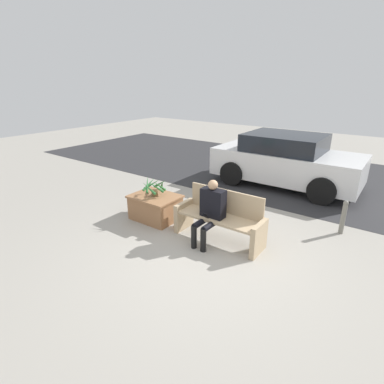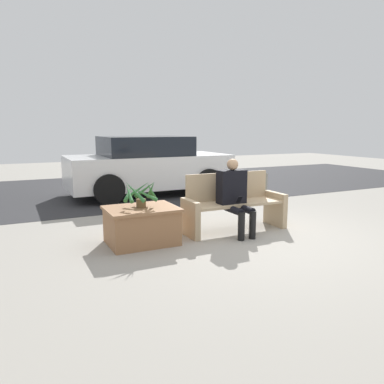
{
  "view_description": "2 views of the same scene",
  "coord_description": "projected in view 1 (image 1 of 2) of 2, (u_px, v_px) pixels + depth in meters",
  "views": [
    {
      "loc": [
        2.39,
        -3.77,
        2.81
      ],
      "look_at": [
        -0.74,
        0.55,
        0.83
      ],
      "focal_mm": 28.0,
      "sensor_mm": 36.0,
      "label": 1
    },
    {
      "loc": [
        -3.33,
        -4.47,
        1.64
      ],
      "look_at": [
        -0.89,
        0.58,
        0.69
      ],
      "focal_mm": 35.0,
      "sensor_mm": 36.0,
      "label": 2
    }
  ],
  "objects": [
    {
      "name": "ground_plane",
      "position": [
        208.0,
        255.0,
        5.15
      ],
      "size": [
        30.0,
        30.0,
        0.0
      ],
      "primitive_type": "plane",
      "color": "#9E998E"
    },
    {
      "name": "road_surface",
      "position": [
        305.0,
        176.0,
        9.39
      ],
      "size": [
        20.0,
        6.0,
        0.01
      ],
      "primitive_type": "cube",
      "color": "#2D2D30",
      "rests_on": "ground_plane"
    },
    {
      "name": "bench",
      "position": [
        220.0,
        218.0,
        5.54
      ],
      "size": [
        1.7,
        0.54,
        0.93
      ],
      "color": "tan",
      "rests_on": "ground_plane"
    },
    {
      "name": "person_seated",
      "position": [
        210.0,
        209.0,
        5.37
      ],
      "size": [
        0.44,
        0.62,
        1.18
      ],
      "color": "black",
      "rests_on": "ground_plane"
    },
    {
      "name": "planter_box",
      "position": [
        155.0,
        206.0,
        6.42
      ],
      "size": [
        1.0,
        0.78,
        0.53
      ],
      "color": "#936642",
      "rests_on": "ground_plane"
    },
    {
      "name": "potted_plant",
      "position": [
        154.0,
        187.0,
        6.27
      ],
      "size": [
        0.53,
        0.51,
        0.4
      ],
      "color": "brown",
      "rests_on": "planter_box"
    },
    {
      "name": "parked_car",
      "position": [
        286.0,
        160.0,
        8.39
      ],
      "size": [
        3.94,
        1.98,
        1.45
      ],
      "color": "silver",
      "rests_on": "ground_plane"
    },
    {
      "name": "bollard_post",
      "position": [
        343.0,
        216.0,
        5.76
      ],
      "size": [
        0.1,
        0.1,
        0.69
      ],
      "color": "slate",
      "rests_on": "ground_plane"
    }
  ]
}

